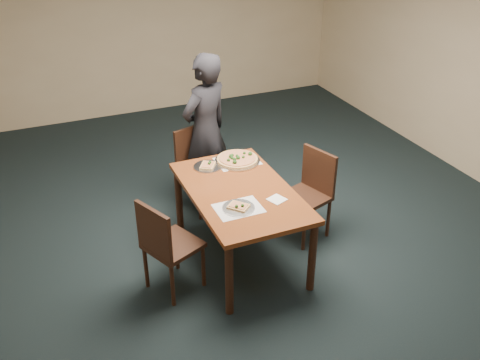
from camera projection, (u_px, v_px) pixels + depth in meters
name	position (u px, v px, depth m)	size (l,w,h in m)	color
ground	(261.00, 244.00, 5.40)	(8.00, 8.00, 0.00)	black
room_shell	(264.00, 78.00, 4.55)	(8.00, 8.00, 8.00)	#C6AE89
dining_table	(240.00, 198.00, 4.92)	(0.90, 1.50, 0.75)	#622C13
chair_far	(198.00, 163.00, 5.83)	(0.53, 0.53, 0.91)	black
chair_left	(166.00, 243.00, 4.55)	(0.55, 0.55, 0.91)	black
chair_right	(310.00, 189.00, 5.34)	(0.53, 0.53, 0.91)	black
diner	(206.00, 131.00, 5.76)	(0.62, 0.41, 1.71)	black
placemat_main	(237.00, 161.00, 5.37)	(0.42, 0.32, 0.00)	white
placemat_near	(239.00, 208.00, 4.59)	(0.40, 0.30, 0.00)	white
pizza_pan	(237.00, 159.00, 5.35)	(0.45, 0.45, 0.07)	silver
slice_plate_near	(239.00, 207.00, 4.59)	(0.28, 0.28, 0.06)	silver
slice_plate_far	(208.00, 166.00, 5.25)	(0.28, 0.28, 0.05)	silver
napkin	(277.00, 199.00, 4.72)	(0.14, 0.14, 0.01)	white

